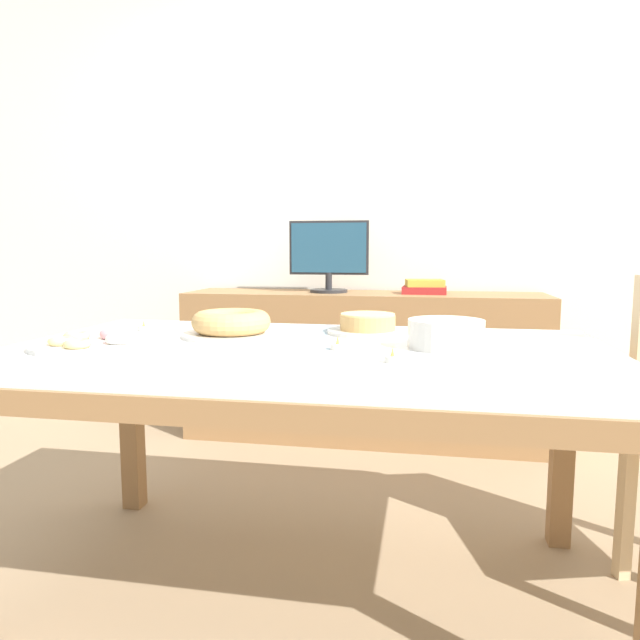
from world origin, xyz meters
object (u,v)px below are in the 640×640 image
Objects in this scene: cake_golden_bundt at (231,324)px; tealight_left_edge at (262,325)px; book_stack at (425,287)px; pastry_platter at (94,343)px; cake_chocolate_round at (368,325)px; tealight_centre at (393,359)px; computer_monitor at (329,257)px; tealight_near_cakes at (338,346)px; tealight_right_edge at (144,328)px; plate_stack at (446,334)px.

cake_golden_bundt is 0.22m from tealight_left_edge.
book_stack is 0.68× the size of pastry_platter.
pastry_platter is (-0.31, -0.26, -0.03)m from cake_golden_bundt.
book_stack is 1.22m from tealight_left_edge.
book_stack is 1.81m from pastry_platter.
pastry_platter is (-0.73, -0.41, -0.02)m from cake_chocolate_round.
cake_chocolate_round is at bearing 29.11° from pastry_platter.
tealight_left_edge is 1.00× the size of tealight_centre.
tealight_near_cakes is at bearing -79.35° from computer_monitor.
tealight_centre is at bearing -24.44° from tealight_right_edge.
tealight_left_edge is (-0.38, 0.07, -0.02)m from cake_chocolate_round.
computer_monitor is 1.36× the size of cake_golden_bundt.
computer_monitor is 2.02× the size of plate_stack.
pastry_platter is at bearing -120.15° from book_stack.
tealight_centre is at bearing -48.29° from tealight_left_edge.
computer_monitor reaches higher than cake_chocolate_round.
tealight_right_edge and tealight_centre have the same top height.
cake_chocolate_round is at bearing 102.94° from tealight_centre.
computer_monitor is 1.31m from cake_golden_bundt.
book_stack reaches higher than tealight_right_edge.
computer_monitor reaches higher than pastry_platter.
book_stack is at bearing 92.66° from plate_stack.
tealight_left_edge is at bearing -92.72° from computer_monitor.
plate_stack is 5.25× the size of tealight_right_edge.
pastry_platter reaches higher than tealight_centre.
plate_stack is at bearing -26.69° from tealight_left_edge.
cake_golden_bundt is 7.78× the size of tealight_right_edge.
book_stack reaches higher than cake_chocolate_round.
pastry_platter is 0.32m from tealight_right_edge.
cake_chocolate_round is 0.33m from tealight_near_cakes.
tealight_centre is at bearing -77.06° from cake_chocolate_round.
tealight_right_edge is at bearing 161.34° from tealight_near_cakes.
computer_monitor is at bearing 105.80° from cake_chocolate_round.
plate_stack is at bearing -67.80° from computer_monitor.
cake_golden_bundt is 0.41m from tealight_near_cakes.
pastry_platter reaches higher than tealight_near_cakes.
book_stack is 5.71× the size of tealight_centre.
tealight_centre is (-0.07, -1.63, -0.07)m from book_stack.
plate_stack is at bearing -44.74° from cake_chocolate_round.
tealight_right_edge is (-0.70, 0.23, 0.00)m from tealight_near_cakes.
tealight_near_cakes is (0.37, -0.18, -0.03)m from cake_golden_bundt.
cake_chocolate_round is 0.84× the size of cake_golden_bundt.
tealight_left_edge is (0.37, 0.16, 0.00)m from tealight_right_edge.
book_stack is at bearing 62.87° from tealight_left_edge.
plate_stack is 0.69m from tealight_left_edge.
plate_stack is (0.57, -1.39, -0.19)m from computer_monitor.
tealight_near_cakes is at bearing 7.11° from pastry_platter.
cake_chocolate_round is (0.33, -1.15, -0.21)m from computer_monitor.
computer_monitor is at bearing -179.84° from book_stack.
pastry_platter is at bearing -170.28° from plate_stack.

